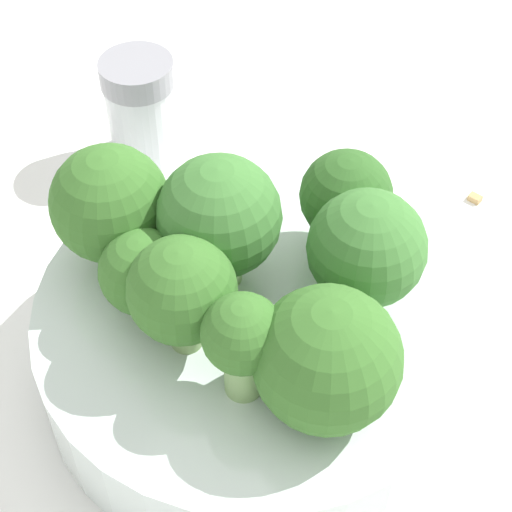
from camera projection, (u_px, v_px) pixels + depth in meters
The scene contains 12 objects.
ground_plane at pixel (256, 365), 0.41m from camera, with size 3.00×3.00×0.00m, color white.
bowl at pixel (256, 337), 0.39m from camera, with size 0.20×0.20×0.05m, color silver.
broccoli_floret_0 at pixel (182, 292), 0.34m from camera, with size 0.04×0.04×0.06m.
broccoli_floret_1 at pixel (327, 360), 0.32m from camera, with size 0.06×0.06×0.06m.
broccoli_floret_2 at pixel (367, 250), 0.35m from camera, with size 0.05×0.05×0.06m.
broccoli_floret_3 at pixel (221, 218), 0.36m from camera, with size 0.05×0.05×0.07m.
broccoli_floret_4 at pixel (243, 340), 0.32m from camera, with size 0.03×0.03×0.05m.
broccoli_floret_5 at pixel (110, 205), 0.37m from camera, with size 0.05×0.05×0.06m.
broccoli_floret_6 at pixel (340, 193), 0.38m from camera, with size 0.04×0.04×0.05m.
broccoli_floret_7 at pixel (143, 273), 0.35m from camera, with size 0.04×0.04×0.04m.
pepper_shaker at pixel (141, 109), 0.49m from camera, with size 0.04×0.04×0.06m.
almond_crumb_1 at pixel (478, 197), 0.48m from camera, with size 0.01×0.00×0.01m, color tan.
Camera 1 is at (-0.16, -0.17, 0.34)m, focal length 60.00 mm.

